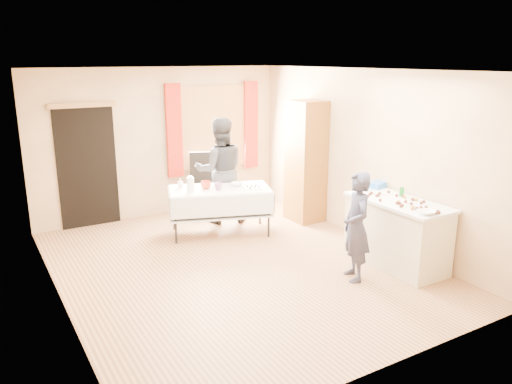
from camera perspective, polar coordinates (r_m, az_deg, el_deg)
floor at (r=6.92m, az=-2.28°, el=-8.41°), size 4.50×5.50×0.02m
ceiling at (r=6.35m, az=-2.54°, el=13.84°), size 4.50×5.50×0.02m
wall_back at (r=8.99m, az=-10.80°, el=5.57°), size 4.50×0.02×2.60m
wall_front at (r=4.37m, az=15.06°, el=-4.82°), size 4.50×0.02×2.60m
wall_left at (r=5.83m, az=-22.38°, el=-0.46°), size 0.02×5.50×2.60m
wall_right at (r=7.81m, az=12.41°, el=4.06°), size 0.02×5.50×2.60m
window_frame at (r=9.31m, az=-4.94°, el=7.35°), size 1.32×0.06×1.52m
window_pane at (r=9.29m, az=-4.90°, el=7.34°), size 1.20×0.02×1.40m
curtain_left at (r=8.95m, az=-9.33°, el=6.90°), size 0.28×0.06×1.65m
curtain_right at (r=9.62m, az=-0.59°, el=7.66°), size 0.28×0.06×1.65m
doorway at (r=8.67m, az=-18.72°, el=2.67°), size 0.95×0.04×2.00m
door_lintel at (r=8.50m, az=-19.26°, el=9.36°), size 1.05×0.06×0.08m
cabinet at (r=8.57m, az=5.71°, el=3.48°), size 0.50×0.60×2.07m
counter at (r=7.04m, az=15.74°, el=-4.53°), size 0.69×1.45×0.91m
party_table at (r=7.99m, az=-4.13°, el=-1.69°), size 1.79×1.30×0.75m
chair at (r=9.09m, az=-6.04°, el=-0.42°), size 0.59×0.59×1.10m
girl at (r=6.38m, az=11.39°, el=-3.91°), size 0.74×0.68×1.40m
woman at (r=8.50m, az=-4.12°, el=2.48°), size 1.29×1.22×1.79m
soda_can at (r=7.12m, az=16.31°, el=0.03°), size 0.08×0.08×0.12m
mixing_bowl at (r=6.39m, az=18.86°, el=-2.22°), size 0.31×0.31×0.05m
foam_block at (r=7.27m, az=12.01°, el=0.44°), size 0.18×0.15×0.08m
blue_basket at (r=7.51m, az=13.72°, el=0.82°), size 0.34×0.27×0.08m
pitcher at (r=7.72m, az=-7.49°, el=0.82°), size 0.14×0.14×0.22m
cup_red at (r=7.88m, az=-5.75°, el=0.81°), size 0.30×0.30×0.12m
cup_rainbow at (r=7.77m, az=-4.33°, el=0.62°), size 0.23×0.23×0.12m
small_bowl at (r=8.03m, az=-2.25°, el=0.90°), size 0.35×0.35×0.06m
pastry_tray at (r=7.87m, az=-0.32°, el=0.47°), size 0.33×0.28×0.02m
bottle at (r=8.00m, az=-8.64°, el=1.02°), size 0.14×0.14×0.15m
cake_balls at (r=6.78m, az=16.62°, el=-1.09°), size 0.49×1.13×0.04m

